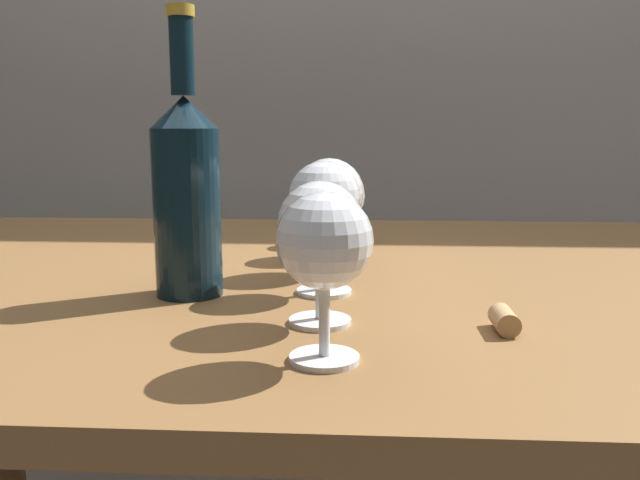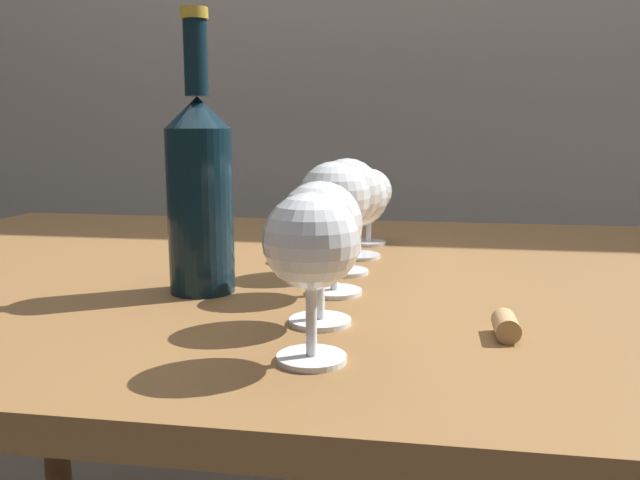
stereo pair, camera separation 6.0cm
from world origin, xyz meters
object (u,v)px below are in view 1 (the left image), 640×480
Objects in this scene: wine_glass_pinot at (324,246)px; cork at (504,320)px; wine_bottle at (187,190)px; wine_glass_cabernet at (320,227)px; wine_glass_white at (324,201)px; wine_glass_rose at (329,194)px; wine_glass_port at (336,199)px; wine_glass_chardonnay at (341,192)px.

wine_glass_pinot is 0.20m from cork.
cork is (0.32, -0.12, -0.11)m from wine_bottle.
wine_glass_pinot is 0.10m from wine_glass_cabernet.
cork is at bearing -5.03° from wine_glass_cabernet.
wine_glass_white is 0.15m from wine_bottle.
wine_glass_rose reaches higher than wine_glass_port.
wine_glass_white is 0.11m from wine_glass_rose.
wine_glass_white is 0.21m from wine_glass_port.
wine_glass_rose is 0.19m from wine_bottle.
wine_glass_white is at bearing -91.87° from wine_glass_chardonnay.
wine_glass_pinot is 1.00× the size of wine_glass_cabernet.
wine_bottle is 7.44× the size of cork.
wine_glass_pinot is at bearing -89.13° from wine_glass_port.
wine_glass_pinot is at bearing -88.10° from wine_glass_rose.
wine_bottle is (-0.15, -0.12, 0.02)m from wine_glass_rose.
wine_bottle reaches higher than cork.
wine_glass_port is at bearing 87.78° from wine_glass_rose.
cork is (0.17, -0.02, -0.08)m from wine_glass_cabernet.
wine_glass_rose is at bearing 91.90° from wine_glass_pinot.
wine_glass_cabernet is 0.44m from wine_glass_chardonnay.
wine_glass_pinot is 0.54m from wine_glass_chardonnay.
cork is at bearing 28.16° from wine_glass_pinot.
wine_glass_chardonnay is at bearing 87.49° from wine_glass_rose.
wine_glass_cabernet reaches higher than cork.
wine_glass_rose is 0.31m from cork.
wine_glass_cabernet is 0.22m from wine_glass_rose.
wine_glass_white is at bearing 91.09° from wine_glass_cabernet.
wine_glass_rose reaches higher than wine_glass_chardonnay.
cork is (0.16, -0.45, -0.07)m from wine_glass_chardonnay.
wine_glass_white is 0.24m from cork.
wine_glass_pinot is 0.26m from wine_bottle.
wine_glass_chardonnay is at bearing 88.90° from wine_glass_cabernet.
wine_bottle is (-0.15, -0.01, 0.01)m from wine_glass_white.
wine_glass_port is 0.28m from wine_bottle.
wine_glass_port is (0.00, 0.33, -0.01)m from wine_glass_cabernet.
wine_glass_chardonnay is (-0.00, 0.54, -0.01)m from wine_glass_pinot.
wine_glass_white reaches higher than wine_glass_pinot.
wine_bottle reaches higher than wine_glass_cabernet.
wine_glass_white is at bearing -91.39° from wine_glass_port.
wine_glass_cabernet is 0.19m from wine_bottle.
cork is (0.17, -0.34, -0.07)m from wine_glass_port.
wine_glass_cabernet is at bearing -88.91° from wine_glass_white.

